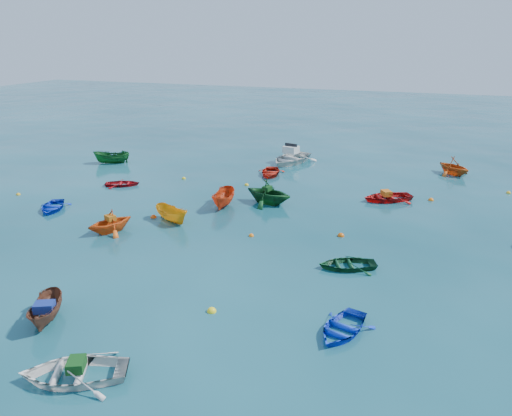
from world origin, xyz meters
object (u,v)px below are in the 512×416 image
(dinghy_blue_se, at_px, (342,332))
(motorboat_white, at_px, (291,163))
(dinghy_blue_sw, at_px, (53,210))
(dinghy_white_near, at_px, (75,378))

(dinghy_blue_se, bearing_deg, motorboat_white, 124.59)
(motorboat_white, bearing_deg, dinghy_blue_sw, -108.03)
(dinghy_blue_sw, distance_m, motorboat_white, 20.40)
(dinghy_white_near, height_order, dinghy_blue_se, dinghy_white_near)
(dinghy_blue_sw, height_order, dinghy_white_near, dinghy_white_near)
(dinghy_blue_sw, relative_size, motorboat_white, 0.57)
(dinghy_white_near, xyz_separation_m, dinghy_blue_se, (7.74, 5.68, 0.00))
(dinghy_white_near, distance_m, dinghy_blue_se, 9.60)
(dinghy_blue_sw, distance_m, dinghy_white_near, 18.13)
(dinghy_white_near, xyz_separation_m, motorboat_white, (-1.50, 30.42, 0.00))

